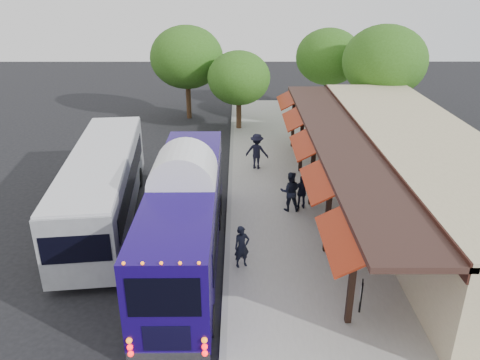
% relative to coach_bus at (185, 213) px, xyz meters
% --- Properties ---
extents(ground, '(90.00, 90.00, 0.00)m').
position_rel_coach_bus_xyz_m(ground, '(1.45, 0.13, -1.89)').
color(ground, black).
rests_on(ground, ground).
extents(sidewalk, '(10.00, 40.00, 0.15)m').
position_rel_coach_bus_xyz_m(sidewalk, '(6.45, 4.13, -1.81)').
color(sidewalk, '#9E9B93').
rests_on(sidewalk, ground).
extents(curb, '(0.20, 40.00, 0.16)m').
position_rel_coach_bus_xyz_m(curb, '(1.50, 4.13, -1.81)').
color(curb, gray).
rests_on(curb, ground).
extents(station_shelter, '(8.15, 20.00, 3.60)m').
position_rel_coach_bus_xyz_m(station_shelter, '(9.83, 4.13, -0.04)').
color(station_shelter, tan).
rests_on(station_shelter, ground).
extents(coach_bus, '(2.39, 11.03, 3.51)m').
position_rel_coach_bus_xyz_m(coach_bus, '(0.00, 0.00, 0.00)').
color(coach_bus, '#1A0864').
rests_on(coach_bus, ground).
extents(city_bus, '(3.73, 11.50, 3.03)m').
position_rel_coach_bus_xyz_m(city_bus, '(-3.88, 3.19, -0.21)').
color(city_bus, gray).
rests_on(city_bus, ground).
extents(ped_a, '(0.68, 0.58, 1.59)m').
position_rel_coach_bus_xyz_m(ped_a, '(2.05, -0.78, -0.94)').
color(ped_a, black).
rests_on(ped_a, sidewalk).
extents(ped_b, '(0.91, 0.72, 1.83)m').
position_rel_coach_bus_xyz_m(ped_b, '(4.22, 3.67, -0.82)').
color(ped_b, black).
rests_on(ped_b, sidewalk).
extents(ped_c, '(0.92, 0.39, 1.57)m').
position_rel_coach_bus_xyz_m(ped_c, '(4.78, 3.87, -0.95)').
color(ped_c, black).
rests_on(ped_c, sidewalk).
extents(ped_d, '(1.42, 1.06, 1.96)m').
position_rel_coach_bus_xyz_m(ped_d, '(2.92, 8.71, -0.76)').
color(ped_d, black).
rests_on(ped_d, sidewalk).
extents(sign_board, '(0.17, 0.49, 1.08)m').
position_rel_coach_bus_xyz_m(sign_board, '(5.71, -3.35, -1.00)').
color(sign_board, black).
rests_on(sign_board, sidewalk).
extents(tree_left, '(4.22, 4.22, 5.40)m').
position_rel_coach_bus_xyz_m(tree_left, '(1.95, 16.23, 1.71)').
color(tree_left, '#382314').
rests_on(tree_left, ground).
extents(tree_mid, '(4.98, 4.98, 6.37)m').
position_rel_coach_bus_xyz_m(tree_mid, '(8.76, 21.09, 2.36)').
color(tree_mid, '#382314').
rests_on(tree_mid, ground).
extents(tree_right, '(5.52, 5.52, 7.07)m').
position_rel_coach_bus_xyz_m(tree_right, '(11.54, 16.14, 2.83)').
color(tree_right, '#382314').
rests_on(tree_right, ground).
extents(tree_far, '(5.27, 5.27, 6.74)m').
position_rel_coach_bus_xyz_m(tree_far, '(-1.81, 19.25, 2.61)').
color(tree_far, '#382314').
rests_on(tree_far, ground).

